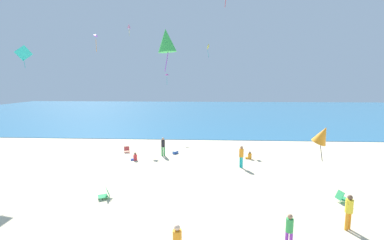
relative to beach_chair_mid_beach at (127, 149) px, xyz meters
The scene contains 19 objects.
ground_plane 7.11m from the beach_chair_mid_beach, 22.12° to the right, with size 120.00×120.00×0.00m, color beige.
ocean_water 36.31m from the beach_chair_mid_beach, 79.56° to the left, with size 120.00×60.00×0.05m, color teal.
beach_chair_mid_beach is the anchor object (origin of this frame).
beach_chair_near_camera 18.01m from the beach_chair_mid_beach, 33.04° to the right, with size 0.70×0.60×0.65m.
beach_chair_far_left 10.20m from the beach_chair_mid_beach, 79.81° to the right, with size 0.81×0.77×0.60m.
cooler_box 4.71m from the beach_chair_mid_beach, ahead, with size 0.53×0.63×0.28m.
person_0 18.86m from the beach_chair_mid_beach, 42.09° to the right, with size 0.45×0.45×1.65m.
person_2 17.91m from the beach_chair_mid_beach, 52.51° to the right, with size 0.41×0.41×1.48m.
person_3 11.09m from the beach_chair_mid_beach, 21.52° to the right, with size 0.46×0.46×1.73m.
person_4 2.97m from the beach_chair_mid_beach, 59.92° to the right, with size 0.57×0.37×0.69m.
person_5 3.88m from the beach_chair_mid_beach, 15.52° to the right, with size 0.41×0.41×1.67m.
person_7 11.43m from the beach_chair_mid_beach, ahead, with size 0.55×0.34×0.67m.
kite_purple 10.65m from the beach_chair_mid_beach, 165.96° to the right, with size 0.53×0.56×1.58m.
kite_orange 17.81m from the beach_chair_mid_beach, 41.10° to the right, with size 1.18×1.09×1.81m.
kite_teal 11.42m from the beach_chair_mid_beach, 139.19° to the right, with size 0.89×0.85×1.65m.
kite_green 15.76m from the beach_chair_mid_beach, 64.60° to the right, with size 1.10×1.05×1.89m.
kite_pink 16.29m from the beach_chair_mid_beach, 102.69° to the left, with size 0.60×0.60×1.43m.
kite_yellow 14.91m from the beach_chair_mid_beach, 44.19° to the left, with size 0.21×0.63×1.58m.
kite_magenta 11.68m from the beach_chair_mid_beach, 73.41° to the left, with size 0.49×0.43×1.36m.
Camera 1 is at (1.01, -11.48, 6.60)m, focal length 24.75 mm.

